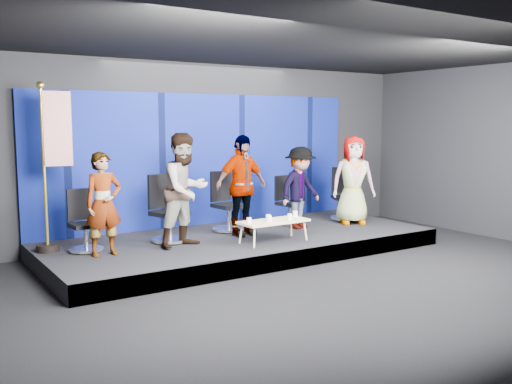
% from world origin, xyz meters
% --- Properties ---
extents(ground, '(10.00, 10.00, 0.00)m').
position_xyz_m(ground, '(0.00, 0.00, 0.00)').
color(ground, black).
rests_on(ground, ground).
extents(room_walls, '(10.02, 8.02, 3.51)m').
position_xyz_m(room_walls, '(0.00, 0.00, 2.43)').
color(room_walls, black).
rests_on(room_walls, ground).
extents(riser, '(7.00, 3.00, 0.30)m').
position_xyz_m(riser, '(0.00, 2.50, 0.15)').
color(riser, black).
rests_on(riser, ground).
extents(backdrop, '(7.00, 0.08, 2.60)m').
position_xyz_m(backdrop, '(0.00, 3.95, 1.60)').
color(backdrop, '#071157').
rests_on(backdrop, riser).
extents(chair_a, '(0.59, 0.59, 0.99)m').
position_xyz_m(chair_a, '(-2.74, 2.83, 0.63)').
color(chair_a, silver).
rests_on(chair_a, riser).
extents(panelist_a, '(0.60, 0.42, 1.60)m').
position_xyz_m(panelist_a, '(-2.57, 2.36, 1.10)').
color(panelist_a, black).
rests_on(panelist_a, riser).
extents(chair_b, '(0.80, 0.80, 1.16)m').
position_xyz_m(chair_b, '(-1.33, 2.76, 0.68)').
color(chair_b, silver).
rests_on(chair_b, riser).
extents(panelist_b, '(1.07, 0.93, 1.88)m').
position_xyz_m(panelist_b, '(-1.23, 2.26, 1.24)').
color(panelist_b, black).
rests_on(panelist_b, riser).
extents(chair_c, '(0.69, 0.69, 1.13)m').
position_xyz_m(chair_c, '(0.03, 3.06, 0.67)').
color(chair_c, silver).
rests_on(chair_c, riser).
extents(panelist_c, '(1.11, 0.54, 1.82)m').
position_xyz_m(panelist_c, '(0.03, 2.55, 1.21)').
color(panelist_c, black).
rests_on(panelist_c, riser).
extents(chair_d, '(0.66, 0.66, 0.98)m').
position_xyz_m(chair_d, '(1.42, 3.00, 0.62)').
color(chair_d, silver).
rests_on(chair_d, riser).
extents(panelist_d, '(1.12, 0.79, 1.58)m').
position_xyz_m(panelist_d, '(1.34, 2.51, 1.09)').
color(panelist_d, black).
rests_on(panelist_d, riser).
extents(chair_e, '(0.83, 0.83, 1.10)m').
position_xyz_m(chair_e, '(2.74, 2.80, 0.66)').
color(chair_e, silver).
rests_on(chair_e, riser).
extents(panelist_e, '(1.03, 0.89, 1.77)m').
position_xyz_m(panelist_e, '(2.55, 2.33, 1.19)').
color(panelist_e, black).
rests_on(panelist_e, riser).
extents(coffee_table, '(1.23, 0.54, 0.38)m').
position_xyz_m(coffee_table, '(0.18, 1.74, 0.65)').
color(coffee_table, tan).
rests_on(coffee_table, riser).
extents(mug_a, '(0.08, 0.08, 0.09)m').
position_xyz_m(mug_a, '(-0.31, 1.76, 0.72)').
color(mug_a, white).
rests_on(mug_a, coffee_table).
extents(mug_b, '(0.08, 0.08, 0.10)m').
position_xyz_m(mug_b, '(0.05, 1.68, 0.73)').
color(mug_b, white).
rests_on(mug_b, coffee_table).
extents(mug_c, '(0.08, 0.08, 0.09)m').
position_xyz_m(mug_c, '(0.14, 1.84, 0.72)').
color(mug_c, white).
rests_on(mug_c, coffee_table).
extents(mug_d, '(0.08, 0.08, 0.09)m').
position_xyz_m(mug_d, '(0.48, 1.68, 0.72)').
color(mug_d, white).
rests_on(mug_d, coffee_table).
extents(mug_e, '(0.09, 0.09, 0.10)m').
position_xyz_m(mug_e, '(0.72, 1.85, 0.73)').
color(mug_e, white).
rests_on(mug_e, coffee_table).
extents(flag_stand, '(0.61, 0.36, 2.68)m').
position_xyz_m(flag_stand, '(-3.12, 3.09, 1.72)').
color(flag_stand, black).
rests_on(flag_stand, riser).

